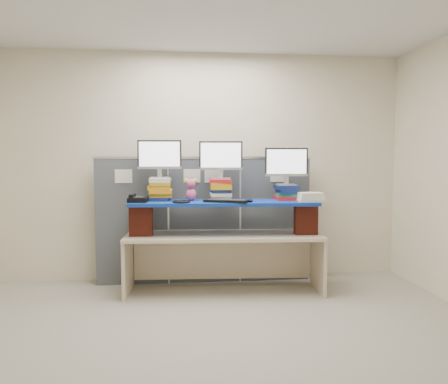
{
  "coord_description": "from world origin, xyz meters",
  "views": [
    {
      "loc": [
        -0.33,
        -3.45,
        1.53
      ],
      "look_at": [
        0.19,
        1.35,
        1.14
      ],
      "focal_mm": 35.0,
      "sensor_mm": 36.0,
      "label": 1
    }
  ],
  "objects": [
    {
      "name": "monitor_center",
      "position": [
        0.17,
        1.47,
        1.52
      ],
      "size": [
        0.49,
        0.15,
        0.43
      ],
      "rotation": [
        0.0,
        0.0,
        -0.06
      ],
      "color": "#A8A8AD",
      "rests_on": "book_stack_center"
    },
    {
      "name": "book_stack_left",
      "position": [
        -0.52,
        1.51,
        1.16
      ],
      "size": [
        0.27,
        0.32,
        0.25
      ],
      "color": "#11204E",
      "rests_on": "blue_board"
    },
    {
      "name": "keyboard",
      "position": [
        0.2,
        1.22,
        1.05
      ],
      "size": [
        0.5,
        0.32,
        0.03
      ],
      "rotation": [
        0.0,
        0.0,
        -0.38
      ],
      "color": "black",
      "rests_on": "blue_board"
    },
    {
      "name": "brick_pier_right",
      "position": [
        1.1,
        1.25,
        0.83
      ],
      "size": [
        0.25,
        0.15,
        0.34
      ],
      "primitive_type": "cube",
      "rotation": [
        0.0,
        0.0,
        -0.06
      ],
      "color": "maroon",
      "rests_on": "desk"
    },
    {
      "name": "book_stack_center",
      "position": [
        0.16,
        1.47,
        1.16
      ],
      "size": [
        0.26,
        0.31,
        0.24
      ],
      "color": "beige",
      "rests_on": "blue_board"
    },
    {
      "name": "book_stack_right",
      "position": [
        0.92,
        1.42,
        1.12
      ],
      "size": [
        0.27,
        0.31,
        0.17
      ],
      "color": "red",
      "rests_on": "blue_board"
    },
    {
      "name": "mouse",
      "position": [
        0.46,
        1.2,
        1.05
      ],
      "size": [
        0.07,
        0.11,
        0.03
      ],
      "primitive_type": "ellipsoid",
      "rotation": [
        0.0,
        0.0,
        0.22
      ],
      "color": "black",
      "rests_on": "blue_board"
    },
    {
      "name": "desk_phone",
      "position": [
        -0.76,
        1.32,
        1.07
      ],
      "size": [
        0.22,
        0.2,
        0.09
      ],
      "rotation": [
        0.0,
        0.0,
        -0.09
      ],
      "color": "black",
      "rests_on": "blue_board"
    },
    {
      "name": "desk",
      "position": [
        0.19,
        1.35,
        0.53
      ],
      "size": [
        2.22,
        0.76,
        0.66
      ],
      "rotation": [
        0.0,
        0.0,
        -0.06
      ],
      "color": "beige",
      "rests_on": "ground"
    },
    {
      "name": "plush_toy",
      "position": [
        -0.17,
        1.43,
        1.16
      ],
      "size": [
        0.15,
        0.11,
        0.25
      ],
      "rotation": [
        0.0,
        0.0,
        -0.3
      ],
      "color": "#D14F7B",
      "rests_on": "blue_board"
    },
    {
      "name": "cubicle_partition",
      "position": [
        -0.0,
        1.78,
        0.77
      ],
      "size": [
        2.6,
        0.06,
        1.53
      ],
      "color": "#454A51",
      "rests_on": "ground"
    },
    {
      "name": "monitor_left",
      "position": [
        -0.52,
        1.51,
        1.53
      ],
      "size": [
        0.49,
        0.15,
        0.43
      ],
      "rotation": [
        0.0,
        0.0,
        -0.06
      ],
      "color": "#A8A8AD",
      "rests_on": "book_stack_left"
    },
    {
      "name": "blue_board",
      "position": [
        0.19,
        1.35,
        1.02
      ],
      "size": [
        2.08,
        0.63,
        0.04
      ],
      "primitive_type": "cube",
      "rotation": [
        0.0,
        0.0,
        -0.06
      ],
      "color": "navy",
      "rests_on": "brick_pier_left"
    },
    {
      "name": "binder_stack",
      "position": [
        1.13,
        1.2,
        1.08
      ],
      "size": [
        0.27,
        0.22,
        0.1
      ],
      "rotation": [
        0.0,
        0.0,
        -0.01
      ],
      "color": "beige",
      "rests_on": "blue_board"
    },
    {
      "name": "room",
      "position": [
        0.0,
        0.0,
        1.4
      ],
      "size": [
        5.0,
        4.0,
        2.8
      ],
      "color": "beige",
      "rests_on": "ground"
    },
    {
      "name": "brick_pier_left",
      "position": [
        -0.72,
        1.35,
        0.83
      ],
      "size": [
        0.25,
        0.15,
        0.34
      ],
      "primitive_type": "cube",
      "rotation": [
        0.0,
        0.0,
        -0.06
      ],
      "color": "maroon",
      "rests_on": "desk"
    },
    {
      "name": "monitor_right",
      "position": [
        0.91,
        1.43,
        1.44
      ],
      "size": [
        0.49,
        0.15,
        0.43
      ],
      "rotation": [
        0.0,
        0.0,
        -0.06
      ],
      "color": "#A8A8AD",
      "rests_on": "book_stack_right"
    },
    {
      "name": "headset",
      "position": [
        -0.28,
        1.23,
        1.05
      ],
      "size": [
        0.22,
        0.22,
        0.02
      ],
      "primitive_type": "torus",
      "rotation": [
        0.0,
        0.0,
        -0.12
      ],
      "color": "black",
      "rests_on": "blue_board"
    }
  ]
}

